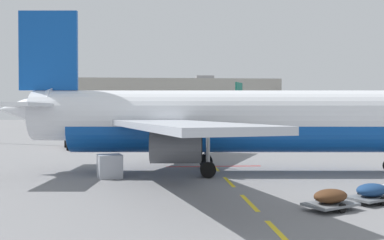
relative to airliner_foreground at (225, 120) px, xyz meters
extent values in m
plane|color=slate|center=(21.54, 21.45, -3.95)|extent=(400.00, 400.00, 0.00)
cube|color=yellow|center=(-0.46, -16.55, -3.95)|extent=(0.24, 4.00, 0.01)
cube|color=yellow|center=(-0.46, -10.94, -3.95)|extent=(0.24, 4.00, 0.01)
cube|color=yellow|center=(-0.46, -4.56, -3.95)|extent=(0.24, 4.00, 0.01)
cube|color=yellow|center=(-0.46, 2.41, -3.95)|extent=(0.24, 4.00, 0.01)
cube|color=yellow|center=(-0.46, 9.83, -3.95)|extent=(0.24, 4.00, 0.01)
cube|color=yellow|center=(-0.46, 16.44, -3.95)|extent=(0.24, 4.00, 0.01)
cube|color=yellow|center=(-0.46, 22.46, -3.95)|extent=(0.24, 4.00, 0.01)
cube|color=yellow|center=(-0.46, 29.38, -3.95)|extent=(0.24, 4.00, 0.01)
cube|color=yellow|center=(-0.46, 36.62, -3.95)|extent=(0.24, 4.00, 0.01)
cube|color=yellow|center=(-0.46, 43.52, -3.95)|extent=(0.24, 4.00, 0.01)
cube|color=yellow|center=(-0.46, 50.83, -3.95)|extent=(0.24, 4.00, 0.01)
cube|color=yellow|center=(-0.46, 56.87, -3.95)|extent=(0.24, 4.00, 0.01)
cube|color=yellow|center=(-0.46, 62.69, -3.95)|extent=(0.24, 4.00, 0.01)
cube|color=yellow|center=(-0.46, 69.97, -3.95)|extent=(0.24, 4.00, 0.01)
cube|color=#B21414|center=(-0.46, 3.45, -3.95)|extent=(8.00, 0.40, 0.01)
cylinder|color=white|center=(0.58, -0.04, 0.35)|extent=(30.30, 6.08, 3.80)
cylinder|color=#0F479E|center=(0.58, -0.04, -0.69)|extent=(24.70, 5.35, 3.50)
cone|color=white|center=(-15.12, 1.16, 0.83)|extent=(4.43, 3.54, 3.23)
cube|color=#0F479E|center=(-13.38, 1.02, 5.25)|extent=(4.41, 0.69, 6.00)
cube|color=white|center=(-13.83, 4.27, 1.11)|extent=(3.68, 6.63, 0.24)
cube|color=white|center=(-14.32, -2.11, 1.11)|extent=(3.68, 6.63, 0.24)
cube|color=#B7BCC6|center=(-2.73, 8.73, -0.12)|extent=(11.22, 17.50, 0.36)
cube|color=#B7BCC6|center=(-4.03, -8.22, -0.12)|extent=(9.01, 17.66, 0.36)
cylinder|color=#4C4F54|center=(-3.11, 5.75, -1.57)|extent=(3.35, 2.34, 2.10)
cylinder|color=black|center=(-1.51, 5.63, -1.57)|extent=(0.26, 1.79, 1.79)
cylinder|color=#4C4F54|center=(-3.95, -5.21, -1.57)|extent=(3.35, 2.34, 2.10)
cylinder|color=black|center=(-2.35, -5.34, -1.57)|extent=(0.26, 1.79, 1.79)
cylinder|color=gray|center=(-1.21, 2.70, -2.09)|extent=(0.28, 0.28, 2.61)
cylinder|color=black|center=(-1.19, 3.05, -3.40)|extent=(1.12, 0.43, 1.10)
cylinder|color=black|center=(-1.24, 2.35, -3.40)|extent=(1.12, 0.43, 1.10)
cylinder|color=gray|center=(-1.61, -2.48, -2.09)|extent=(0.28, 0.28, 2.61)
cylinder|color=black|center=(-1.58, -2.14, -3.40)|extent=(1.12, 0.43, 1.10)
cylinder|color=black|center=(-1.64, -2.83, -3.40)|extent=(1.12, 0.43, 1.10)
cylinder|color=silver|center=(21.64, 85.94, 0.27)|extent=(18.14, 27.37, 3.73)
cylinder|color=#0F604C|center=(21.64, 85.94, -0.76)|extent=(15.10, 22.48, 3.43)
cone|color=silver|center=(29.10, 98.68, 0.27)|extent=(4.89, 4.81, 3.65)
cone|color=silver|center=(13.83, 72.60, 0.74)|extent=(4.82, 5.16, 3.17)
cube|color=#192333|center=(28.58, 97.79, 0.92)|extent=(3.21, 2.77, 0.59)
cube|color=#0F604C|center=(14.70, 74.08, 5.08)|extent=(2.49, 3.90, 5.89)
cube|color=silver|center=(11.64, 75.08, 1.01)|extent=(7.01, 5.88, 0.24)
cube|color=silver|center=(17.06, 71.90, 1.01)|extent=(7.01, 5.88, 0.24)
cube|color=#B7BCC6|center=(12.47, 86.78, -0.20)|extent=(14.39, 15.76, 0.35)
cube|color=#B7BCC6|center=(26.87, 78.36, -0.20)|extent=(17.27, 7.82, 0.35)
cylinder|color=#4C4F54|center=(14.94, 85.17, -1.62)|extent=(3.36, 3.75, 2.06)
cylinder|color=black|center=(15.73, 86.52, -1.62)|extent=(1.57, 0.99, 1.75)
cylinder|color=#4C4F54|center=(24.25, 79.72, -1.62)|extent=(3.36, 3.75, 2.06)
cylinder|color=black|center=(25.04, 81.07, -1.62)|extent=(1.57, 0.99, 1.75)
cylinder|color=gray|center=(27.54, 96.01, -2.16)|extent=(0.27, 0.27, 2.61)
cylinder|color=black|center=(27.54, 96.01, -3.46)|extent=(0.73, 0.98, 0.97)
cylinder|color=gray|center=(18.45, 85.53, -2.13)|extent=(0.27, 0.27, 2.56)
cylinder|color=black|center=(18.15, 85.71, -3.41)|extent=(0.84, 1.10, 1.08)
cylinder|color=black|center=(18.74, 85.36, -3.41)|extent=(0.84, 1.10, 1.08)
cylinder|color=gray|center=(22.85, 82.95, -2.13)|extent=(0.27, 0.27, 2.56)
cylinder|color=black|center=(22.55, 83.13, -3.41)|extent=(0.84, 1.10, 1.08)
cylinder|color=black|center=(23.15, 82.78, -3.41)|extent=(0.84, 1.10, 1.08)
cone|color=white|center=(58.43, 86.74, -0.14)|extent=(4.26, 4.35, 3.30)
cube|color=#192333|center=(59.26, 86.32, 0.45)|extent=(2.40, 2.90, 0.53)
cube|color=black|center=(-15.34, 21.86, -3.21)|extent=(4.17, 7.39, 0.60)
cube|color=maroon|center=(-15.96, 24.09, -2.36)|extent=(2.85, 2.91, 1.10)
cube|color=#192333|center=(-16.26, 25.20, -2.26)|extent=(1.87, 0.57, 0.64)
cube|color=silver|center=(-15.08, 20.92, -1.86)|extent=(3.58, 5.23, 2.10)
cylinder|color=black|center=(-17.09, 23.70, -3.47)|extent=(0.52, 1.00, 0.96)
cylinder|color=black|center=(-14.78, 24.34, -3.47)|extent=(0.52, 1.00, 0.96)
cylinder|color=black|center=(-15.90, 19.39, -3.47)|extent=(0.52, 1.00, 0.96)
cylinder|color=black|center=(-13.59, 20.02, -3.47)|extent=(0.52, 1.00, 0.96)
cube|color=slate|center=(5.65, -11.50, -3.67)|extent=(2.82, 2.42, 0.12)
ellipsoid|color=navy|center=(5.65, -11.50, -3.29)|extent=(2.17, 1.90, 0.64)
cylinder|color=black|center=(5.34, -10.90, -3.73)|extent=(0.46, 0.32, 0.44)
cylinder|color=black|center=(5.95, -12.11, -3.73)|extent=(0.46, 0.32, 0.44)
cube|color=slate|center=(2.97, -12.86, -3.67)|extent=(2.82, 2.42, 0.12)
ellipsoid|color=#4C2D19|center=(2.97, -12.86, -3.29)|extent=(2.17, 1.90, 0.64)
cylinder|color=black|center=(2.67, -12.26, -3.73)|extent=(0.46, 0.32, 0.44)
cylinder|color=black|center=(3.28, -13.46, -3.73)|extent=(0.46, 0.32, 0.44)
cube|color=#B7BCC6|center=(-8.44, -2.10, -3.15)|extent=(1.97, 1.94, 1.60)
cube|color=silver|center=(-8.44, -2.10, -3.15)|extent=(1.57, 0.48, 1.36)
cube|color=#9E998E|center=(0.05, 115.06, 3.75)|extent=(68.46, 21.69, 15.41)
cube|color=#192333|center=(0.05, 104.16, 4.52)|extent=(62.98, 0.12, 5.55)
cube|color=gray|center=(10.32, 115.06, 12.26)|extent=(6.00, 5.00, 1.60)
camera|label=1|loc=(-4.90, -32.11, 0.62)|focal=40.02mm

